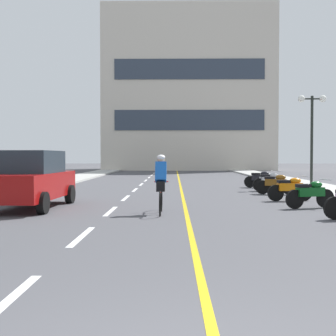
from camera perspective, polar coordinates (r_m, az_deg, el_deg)
The scene contains 25 objects.
ground_plane at distance 23.77m, azimuth 1.04°, elevation -2.37°, with size 140.00×140.00×0.00m, color #47474C.
curb_left at distance 27.68m, azimuth -14.07°, elevation -1.73°, with size 2.40×72.00×0.12m, color #A8A8A3.
curb_right at distance 27.74m, azimuth 16.06°, elevation -1.74°, with size 2.40×72.00×0.12m, color #A8A8A3.
lane_dash_0 at distance 5.34m, azimuth -20.89°, elevation -16.49°, with size 0.14×2.20×0.01m, color silver.
lane_dash_1 at distance 9.06m, azimuth -11.40°, elevation -8.90°, with size 0.14×2.20×0.01m, color silver.
lane_dash_2 at distance 12.96m, azimuth -7.65°, elevation -5.71°, with size 0.14×2.20×0.01m, color silver.
lane_dash_3 at distance 16.90m, azimuth -5.66°, elevation -3.99°, with size 0.14×2.20×0.01m, color silver.
lane_dash_4 at distance 20.86m, azimuth -4.43°, elevation -2.92°, with size 0.14×2.20×0.01m, color silver.
lane_dash_5 at distance 24.84m, azimuth -3.59°, elevation -2.19°, with size 0.14×2.20×0.01m, color silver.
lane_dash_6 at distance 28.82m, azimuth -2.99°, elevation -1.67°, with size 0.14×2.20×0.01m, color silver.
lane_dash_7 at distance 32.81m, azimuth -2.53°, elevation -1.27°, with size 0.14×2.20×0.01m, color silver.
lane_dash_8 at distance 36.80m, azimuth -2.17°, elevation -0.95°, with size 0.14×2.20×0.01m, color silver.
lane_dash_9 at distance 40.79m, azimuth -1.88°, elevation -0.70°, with size 0.14×2.20×0.01m, color silver.
lane_dash_10 at distance 44.78m, azimuth -1.64°, elevation -0.50°, with size 0.14×2.20×0.01m, color silver.
lane_dash_11 at distance 48.77m, azimuth -1.45°, elevation -0.32°, with size 0.14×2.20×0.01m, color silver.
centre_line_yellow at distance 26.76m, azimuth 1.55°, elevation -1.92°, with size 0.12×66.00×0.01m, color gold.
office_building at distance 52.37m, azimuth 2.69°, elevation 10.13°, with size 19.83×8.23×18.82m.
street_lamp_mid at distance 23.41m, azimuth 18.63°, elevation 6.23°, with size 1.46×0.36×4.66m.
parked_car_near at distance 14.22m, azimuth -17.75°, elevation -1.43°, with size 2.03×4.25×1.82m.
motorcycle_3 at distance 14.25m, azimuth 18.46°, elevation -3.21°, with size 1.66×0.73×0.92m.
motorcycle_4 at distance 16.31m, azimuth 15.98°, elevation -2.59°, with size 1.69×0.60×0.92m.
motorcycle_5 at distance 18.89m, azimuth 14.19°, elevation -2.01°, with size 1.68×0.67×0.92m.
motorcycle_6 at distance 20.90m, azimuth 13.37°, elevation -1.66°, with size 1.66×0.72×0.92m.
motorcycle_7 at distance 22.68m, azimuth 12.27°, elevation -1.40°, with size 1.66×0.74×0.92m.
cyclist_rider at distance 12.26m, azimuth -0.96°, elevation -1.96°, with size 0.42×1.77×1.71m.
Camera 1 is at (-0.11, -2.71, 1.65)m, focal length 45.75 mm.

